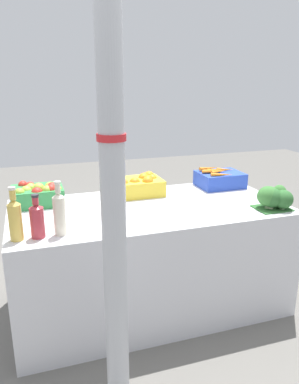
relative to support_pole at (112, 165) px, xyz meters
The scene contains 10 objects.
ground_plane 1.47m from the support_pole, 60.78° to the left, with size 10.00×10.00×0.00m, color #605E59.
market_table 1.18m from the support_pole, 60.78° to the left, with size 1.81×0.89×0.75m, color silver.
support_pole is the anchor object (origin of this frame).
apple_crate 1.12m from the support_pole, 106.35° to the left, with size 0.34×0.27×0.15m.
orange_crate 1.17m from the support_pole, 67.21° to the left, with size 0.34×0.27×0.15m.
carrot_crate 1.53m from the support_pole, 43.11° to the left, with size 0.34×0.28×0.15m.
broccoli_pile 1.29m from the support_pole, 19.82° to the left, with size 0.22×0.20×0.15m.
juice_bottle_golden 0.69m from the support_pole, 135.22° to the left, with size 0.07×0.07×0.29m.
juice_bottle_ruby 0.64m from the support_pole, 127.00° to the left, with size 0.08×0.08×0.24m.
juice_bottle_cloudy 0.58m from the support_pole, 115.53° to the left, with size 0.07×0.07×0.30m.
Camera 1 is at (-0.74, -2.25, 1.56)m, focal length 35.00 mm.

